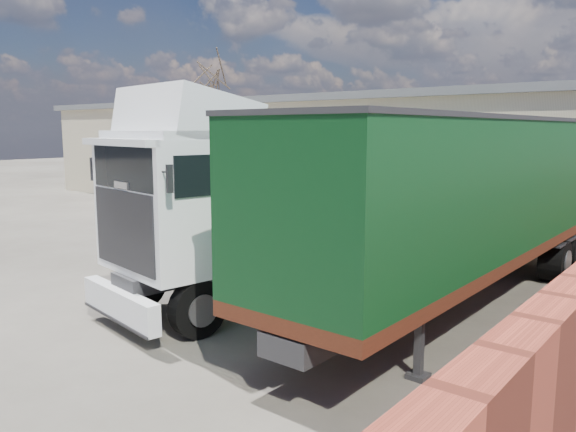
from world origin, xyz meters
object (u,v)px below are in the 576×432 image
Objects in this scene: bare_tree at (210,72)px; tractor_unit at (218,219)px; panel_van at (181,191)px; box_trailer at (468,193)px; orange_skip at (161,188)px.

tractor_unit is at bearing -43.30° from bare_tree.
panel_van is (11.17, -12.53, -6.82)m from bare_tree.
bare_tree is at bearing 147.09° from box_trailer.
bare_tree is at bearing 145.14° from orange_skip.
orange_skip is (-18.59, 6.56, -1.65)m from box_trailer.
box_trailer is (26.06, -17.25, -5.42)m from bare_tree.
panel_van is at bearing 152.32° from tractor_unit.
box_trailer is 19.78m from orange_skip.
tractor_unit is 0.59× the size of box_trailer.
box_trailer is at bearing -33.50° from bare_tree.
bare_tree is at bearing 146.19° from tractor_unit.
orange_skip is at bearing 154.80° from tractor_unit.
tractor_unit is 13.69m from panel_van.
panel_van is 1.54× the size of orange_skip.
bare_tree is 1.72× the size of panel_van.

